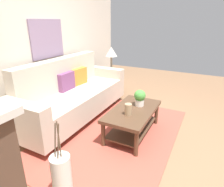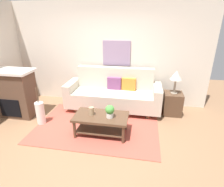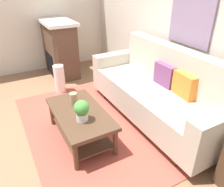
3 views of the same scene
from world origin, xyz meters
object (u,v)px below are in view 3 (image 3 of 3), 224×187
Objects in this scene: couch at (156,92)px; fireplace at (60,49)px; coffee_table at (80,119)px; framed_painting at (190,21)px; throw_pillow_plum at (165,75)px; tabletop_vase at (74,99)px; potted_plant_tabletop at (82,110)px; floor_vase at (60,79)px; throw_pillow_orange at (184,85)px.

couch is 2.42m from fireplace.
framed_painting reaches higher than coffee_table.
framed_painting is (0.00, 0.34, 0.72)m from throw_pillow_plum.
throw_pillow_plum is 1.35m from tabletop_vase.
couch is at bearing 87.49° from coffee_table.
framed_painting is at bearing 94.62° from potted_plant_tabletop.
tabletop_vase is 1.30m from floor_vase.
fireplace is 2.73m from framed_painting.
couch reaches higher than tabletop_vase.
throw_pillow_orange is 0.31× the size of fireplace.
couch reaches higher than throw_pillow_plum.
throw_pillow_orange is 2.13× the size of tabletop_vase.
throw_pillow_plum is 1.00× the size of throw_pillow_orange.
fireplace reaches higher than floor_vase.
tabletop_vase is 0.23× the size of framed_painting.
coffee_table is (-0.43, -1.32, -0.37)m from throw_pillow_orange.
coffee_table is (-0.05, -1.32, -0.37)m from throw_pillow_plum.
throw_pillow_orange is 1.47m from tabletop_vase.
floor_vase is at bearing -142.51° from throw_pillow_plum.
throw_pillow_plum is 1.37× the size of potted_plant_tabletop.
throw_pillow_plum is 1.95m from floor_vase.
coffee_table is 1.98m from framed_painting.
tabletop_vase is at bearing -179.69° from coffee_table.
fireplace is at bearing -162.01° from couch.
fireplace is at bearing -159.25° from throw_pillow_plum.
framed_painting reaches higher than floor_vase.
fireplace is at bearing 167.71° from tabletop_vase.
fireplace is 0.90m from floor_vase.
throw_pillow_plum is 0.80m from framed_painting.
fireplace is at bearing -152.21° from framed_painting.
potted_plant_tabletop is at bearing -10.60° from coffee_table.
fireplace reaches higher than coffee_table.
couch is at bearing 96.36° from potted_plant_tabletop.
floor_vase is at bearing -135.20° from framed_painting.
throw_pillow_plum is 0.31× the size of fireplace.
framed_painting is (0.05, 1.66, 1.09)m from coffee_table.
couch is 1.22m from tabletop_vase.
throw_pillow_orange reaches higher than potted_plant_tabletop.
throw_pillow_plum is at bearing 79.29° from tabletop_vase.
tabletop_vase is 1.90m from framed_painting.
couch is 3.28× the size of framed_painting.
couch reaches higher than potted_plant_tabletop.
throw_pillow_plum and throw_pillow_orange have the same top height.
fireplace is (-2.44, 0.48, 0.02)m from potted_plant_tabletop.
coffee_table is at bearing -92.51° from couch.
tabletop_vase is at bearing -12.29° from fireplace.
framed_painting is at bearing 27.79° from fireplace.
throw_pillow_orange is at bearing 18.00° from fireplace.
throw_pillow_orange is at bearing 79.72° from potted_plant_tabletop.
floor_vase is (-1.26, 0.16, -0.25)m from tabletop_vase.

